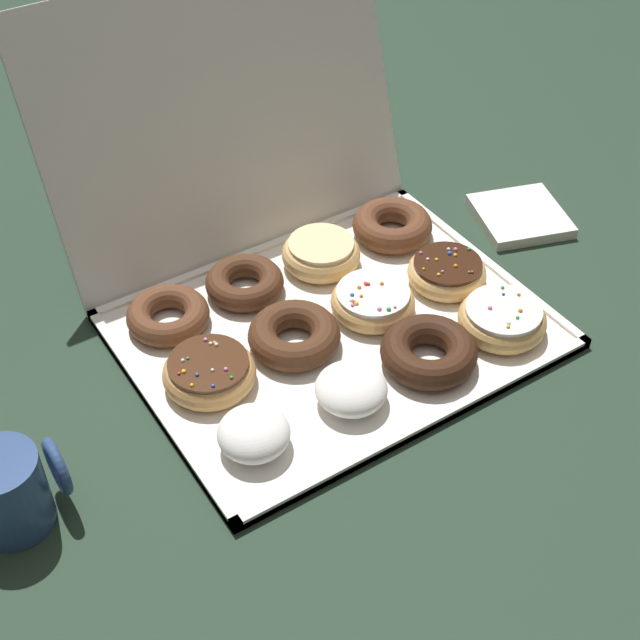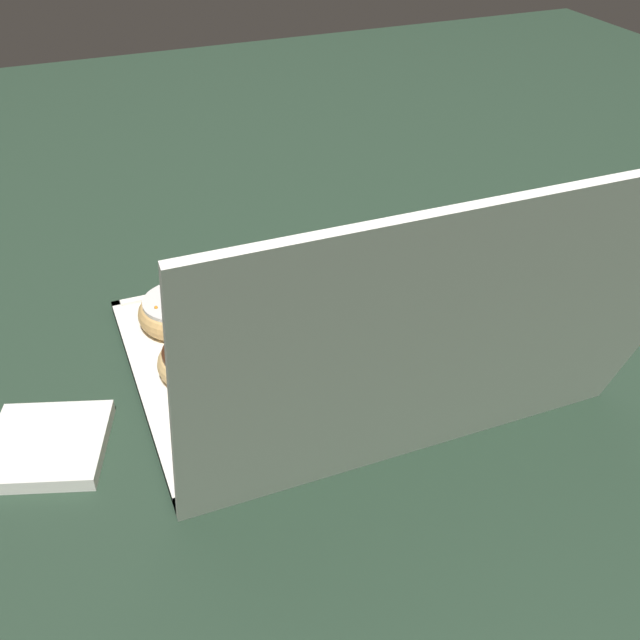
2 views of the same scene
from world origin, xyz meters
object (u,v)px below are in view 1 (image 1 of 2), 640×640
Objects in this scene: powdered_filled_donut_1 at (351,389)px; chocolate_cake_ring_donut_8 at (168,315)px; sprinkle_donut_4 at (209,371)px; chocolate_cake_ring_donut_5 at (293,334)px; sprinkle_donut_6 at (374,303)px; coffee_mug at (10,490)px; powdered_filled_donut_0 at (254,433)px; napkin_stack at (520,216)px; sprinkle_donut_7 at (447,272)px; chocolate_cake_ring_donut_9 at (245,283)px; chocolate_cake_ring_donut_2 at (429,352)px; sprinkle_donut_3 at (502,319)px; chocolate_cake_ring_donut_11 at (392,225)px; donut_box at (335,330)px; glazed_ring_donut_10 at (321,253)px.

chocolate_cake_ring_donut_8 is (-0.12, 0.24, -0.01)m from powdered_filled_donut_1.
chocolate_cake_ring_donut_5 is at bearing 0.56° from sprinkle_donut_4.
powdered_filled_donut_1 is at bearing -135.36° from sprinkle_donut_6.
chocolate_cake_ring_donut_5 is 1.14× the size of coffee_mug.
powdered_filled_donut_0 is 0.96× the size of powdered_filled_donut_1.
powdered_filled_donut_0 reaches higher than chocolate_cake_ring_donut_5.
sprinkle_donut_6 reaches higher than chocolate_cake_ring_donut_5.
chocolate_cake_ring_donut_5 is 0.93× the size of napkin_stack.
sprinkle_donut_7 reaches higher than napkin_stack.
sprinkle_donut_4 reaches higher than chocolate_cake_ring_donut_9.
chocolate_cake_ring_donut_2 is 0.12m from sprinkle_donut_3.
chocolate_cake_ring_donut_11 is 0.21m from napkin_stack.
sprinkle_donut_4 is at bearing 12.77° from coffee_mug.
sprinkle_donut_3 reaches higher than donut_box.
powdered_filled_donut_0 is at bearing -91.94° from chocolate_cake_ring_donut_8.
chocolate_cake_ring_donut_2 and sprinkle_donut_7 have the same top height.
chocolate_cake_ring_donut_2 reaches higher than chocolate_cake_ring_donut_8.
donut_box is at bearing -2.19° from chocolate_cake_ring_donut_5.
chocolate_cake_ring_donut_8 is (-0.12, 0.12, -0.00)m from chocolate_cake_ring_donut_5.
chocolate_cake_ring_donut_8 is at bearing 151.78° from sprinkle_donut_6.
powdered_filled_donut_0 is 0.27m from chocolate_cake_ring_donut_9.
chocolate_cake_ring_donut_9 is at bearing 151.36° from sprinkle_donut_7.
powdered_filled_donut_0 is at bearing -148.29° from donut_box.
powdered_filled_donut_0 is 0.39m from sprinkle_donut_7.
sprinkle_donut_3 is 0.35m from chocolate_cake_ring_donut_9.
glazed_ring_donut_10 is (-0.13, 0.13, 0.00)m from sprinkle_donut_7.
chocolate_cake_ring_donut_11 is at bearing 89.68° from sprinkle_donut_3.
sprinkle_donut_3 is 0.27m from napkin_stack.
chocolate_cake_ring_donut_5 is 0.12m from sprinkle_donut_6.
sprinkle_donut_6 is at bearing -1.24° from sprinkle_donut_4.
glazed_ring_donut_10 is at bearing 91.70° from sprinkle_donut_6.
napkin_stack is at bearing -11.49° from glazed_ring_donut_10.
sprinkle_donut_7 is at bearing -19.89° from chocolate_cake_ring_donut_8.
powdered_filled_donut_0 is at bearing 179.19° from sprinkle_donut_3.
chocolate_cake_ring_donut_8 reaches higher than donut_box.
chocolate_cake_ring_donut_2 is at bearing 0.63° from powdered_filled_donut_1.
coffee_mug reaches higher than glazed_ring_donut_10.
chocolate_cake_ring_donut_2 and chocolate_cake_ring_donut_11 have the same top height.
donut_box is 0.14m from glazed_ring_donut_10.
sprinkle_donut_7 is 0.98× the size of glazed_ring_donut_10.
sprinkle_donut_3 is 1.02× the size of sprinkle_donut_6.
chocolate_cake_ring_donut_9 reaches higher than donut_box.
chocolate_cake_ring_donut_2 is 0.95× the size of napkin_stack.
donut_box is 0.18m from sprinkle_donut_7.
chocolate_cake_ring_donut_11 is at bearing 25.99° from chocolate_cake_ring_donut_5.
powdered_filled_donut_0 reaches higher than donut_box.
chocolate_cake_ring_donut_5 reaches higher than chocolate_cake_ring_donut_9.
chocolate_cake_ring_donut_5 is at bearing -46.19° from chocolate_cake_ring_donut_8.
coffee_mug is (-0.39, 0.06, 0.02)m from powdered_filled_donut_1.
chocolate_cake_ring_donut_2 is 0.27m from sprinkle_donut_4.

